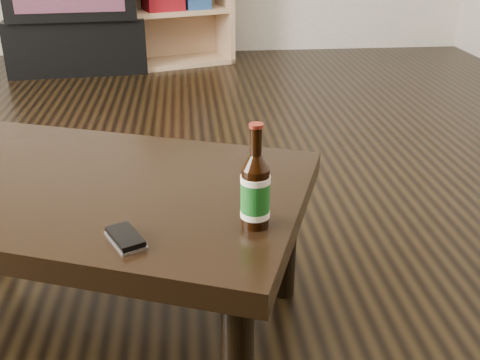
{
  "coord_description": "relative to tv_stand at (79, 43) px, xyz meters",
  "views": [
    {
      "loc": [
        0.28,
        -1.48,
        0.96
      ],
      "look_at": [
        0.37,
        -0.51,
        0.51
      ],
      "focal_mm": 42.0,
      "sensor_mm": 36.0,
      "label": 1
    }
  ],
  "objects": [
    {
      "name": "floor",
      "position": [
        0.45,
        -2.5,
        -0.19
      ],
      "size": [
        5.0,
        6.0,
        0.01
      ],
      "primitive_type": "cube",
      "color": "black",
      "rests_on": "ground"
    },
    {
      "name": "tv_stand",
      "position": [
        0.0,
        0.0,
        0.0
      ],
      "size": [
        0.94,
        0.53,
        0.36
      ],
      "primitive_type": "cube",
      "rotation": [
        0.0,
        0.0,
        0.09
      ],
      "color": "black",
      "rests_on": "floor"
    },
    {
      "name": "coffee_table",
      "position": [
        0.45,
        -2.75,
        0.17
      ],
      "size": [
        1.24,
        0.97,
        0.41
      ],
      "rotation": [
        0.0,
        0.0,
        -0.36
      ],
      "color": "black",
      "rests_on": "floor"
    },
    {
      "name": "beer_bottle",
      "position": [
        0.85,
        -3.01,
        0.3
      ],
      "size": [
        0.06,
        0.06,
        0.21
      ],
      "rotation": [
        0.0,
        0.0,
        -0.08
      ],
      "color": "black",
      "rests_on": "coffee_table"
    },
    {
      "name": "phone",
      "position": [
        0.6,
        -3.05,
        0.23
      ],
      "size": [
        0.09,
        0.11,
        0.02
      ],
      "rotation": [
        0.0,
        0.0,
        0.46
      ],
      "color": "silver",
      "rests_on": "coffee_table"
    }
  ]
}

